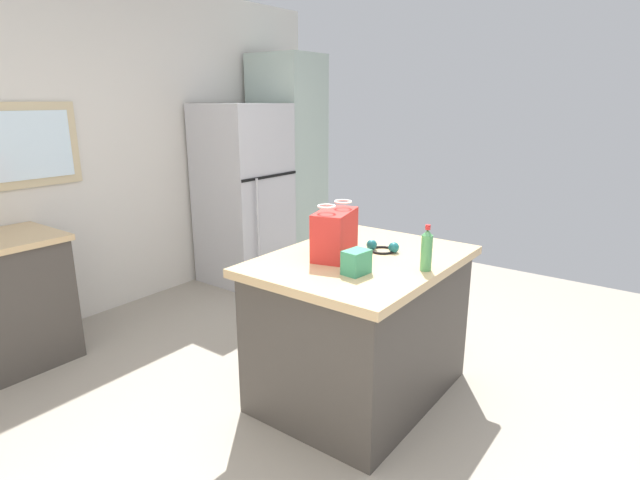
{
  "coord_description": "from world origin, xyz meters",
  "views": [
    {
      "loc": [
        -2.13,
        -1.29,
        1.74
      ],
      "look_at": [
        0.24,
        0.48,
        0.92
      ],
      "focal_mm": 28.47,
      "sensor_mm": 36.0,
      "label": 1
    }
  ],
  "objects_px": {
    "bottle": "(427,250)",
    "kitchen_island": "(360,326)",
    "shopping_bag": "(335,234)",
    "ear_defenders": "(383,248)",
    "small_box": "(356,262)",
    "tall_cabinet": "(288,163)",
    "refrigerator": "(244,194)"
  },
  "relations": [
    {
      "from": "refrigerator",
      "to": "shopping_bag",
      "type": "xyz_separation_m",
      "value": [
        -1.19,
        -1.91,
        0.16
      ]
    },
    {
      "from": "bottle",
      "to": "kitchen_island",
      "type": "bearing_deg",
      "value": 89.91
    },
    {
      "from": "kitchen_island",
      "to": "shopping_bag",
      "type": "distance_m",
      "value": 0.59
    },
    {
      "from": "kitchen_island",
      "to": "shopping_bag",
      "type": "xyz_separation_m",
      "value": [
        -0.1,
        0.12,
        0.57
      ]
    },
    {
      "from": "small_box",
      "to": "kitchen_island",
      "type": "bearing_deg",
      "value": 26.28
    },
    {
      "from": "refrigerator",
      "to": "shopping_bag",
      "type": "bearing_deg",
      "value": -121.89
    },
    {
      "from": "kitchen_island",
      "to": "shopping_bag",
      "type": "bearing_deg",
      "value": 129.09
    },
    {
      "from": "small_box",
      "to": "refrigerator",
      "type": "bearing_deg",
      "value": 57.95
    },
    {
      "from": "kitchen_island",
      "to": "refrigerator",
      "type": "height_order",
      "value": "refrigerator"
    },
    {
      "from": "shopping_bag",
      "to": "bottle",
      "type": "height_order",
      "value": "shopping_bag"
    },
    {
      "from": "shopping_bag",
      "to": "ear_defenders",
      "type": "bearing_deg",
      "value": -31.43
    },
    {
      "from": "refrigerator",
      "to": "small_box",
      "type": "bearing_deg",
      "value": -122.05
    },
    {
      "from": "tall_cabinet",
      "to": "bottle",
      "type": "distance_m",
      "value": 3.0
    },
    {
      "from": "shopping_bag",
      "to": "ear_defenders",
      "type": "relative_size",
      "value": 1.81
    },
    {
      "from": "small_box",
      "to": "ear_defenders",
      "type": "bearing_deg",
      "value": 12.02
    },
    {
      "from": "kitchen_island",
      "to": "shopping_bag",
      "type": "relative_size",
      "value": 3.51
    },
    {
      "from": "ear_defenders",
      "to": "small_box",
      "type": "bearing_deg",
      "value": -167.98
    },
    {
      "from": "refrigerator",
      "to": "small_box",
      "type": "relative_size",
      "value": 12.41
    },
    {
      "from": "kitchen_island",
      "to": "small_box",
      "type": "height_order",
      "value": "small_box"
    },
    {
      "from": "tall_cabinet",
      "to": "small_box",
      "type": "xyz_separation_m",
      "value": [
        -2.03,
        -2.17,
        -0.16
      ]
    },
    {
      "from": "refrigerator",
      "to": "shopping_bag",
      "type": "distance_m",
      "value": 2.26
    },
    {
      "from": "small_box",
      "to": "ear_defenders",
      "type": "height_order",
      "value": "small_box"
    },
    {
      "from": "small_box",
      "to": "bottle",
      "type": "xyz_separation_m",
      "value": [
        0.27,
        -0.26,
        0.05
      ]
    },
    {
      "from": "refrigerator",
      "to": "tall_cabinet",
      "type": "height_order",
      "value": "tall_cabinet"
    },
    {
      "from": "kitchen_island",
      "to": "tall_cabinet",
      "type": "distance_m",
      "value": 2.77
    },
    {
      "from": "kitchen_island",
      "to": "refrigerator",
      "type": "distance_m",
      "value": 2.35
    },
    {
      "from": "ear_defenders",
      "to": "tall_cabinet",
      "type": "bearing_deg",
      "value": 52.4
    },
    {
      "from": "kitchen_island",
      "to": "small_box",
      "type": "bearing_deg",
      "value": -153.72
    },
    {
      "from": "kitchen_island",
      "to": "refrigerator",
      "type": "xyz_separation_m",
      "value": [
        1.09,
        2.03,
        0.41
      ]
    },
    {
      "from": "tall_cabinet",
      "to": "shopping_bag",
      "type": "bearing_deg",
      "value": -134.24
    },
    {
      "from": "small_box",
      "to": "ear_defenders",
      "type": "xyz_separation_m",
      "value": [
        0.43,
        0.09,
        -0.04
      ]
    },
    {
      "from": "bottle",
      "to": "ear_defenders",
      "type": "bearing_deg",
      "value": 64.96
    }
  ]
}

